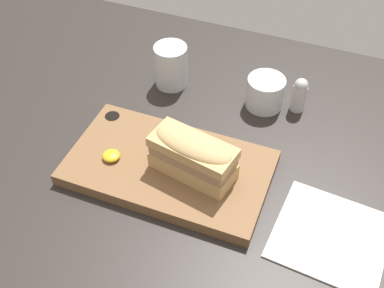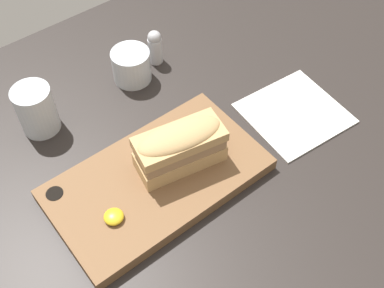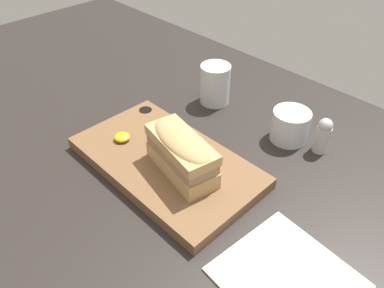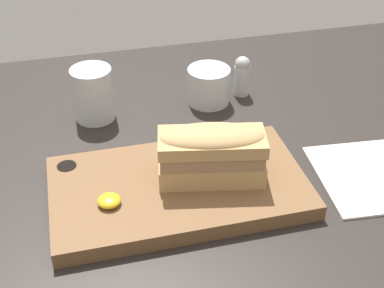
{
  "view_description": "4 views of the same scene",
  "coord_description": "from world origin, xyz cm",
  "px_view_note": "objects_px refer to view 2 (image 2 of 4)",
  "views": [
    {
      "loc": [
        22.46,
        -56.59,
        70.83
      ],
      "look_at": [
        1.55,
        -2.76,
        10.72
      ],
      "focal_mm": 45.0,
      "sensor_mm": 36.0,
      "label": 1
    },
    {
      "loc": [
        -27.41,
        -44.2,
        72.74
      ],
      "look_at": [
        4.5,
        -3.74,
        7.81
      ],
      "focal_mm": 45.0,
      "sensor_mm": 36.0,
      "label": 2
    },
    {
      "loc": [
        39.92,
        -37.9,
        51.95
      ],
      "look_at": [
        2.95,
        -1.82,
        10.33
      ],
      "focal_mm": 35.0,
      "sensor_mm": 36.0,
      "label": 3
    },
    {
      "loc": [
        -15.67,
        -62.71,
        53.95
      ],
      "look_at": [
        -0.02,
        -0.16,
        8.45
      ],
      "focal_mm": 50.0,
      "sensor_mm": 36.0,
      "label": 4
    }
  ],
  "objects_px": {
    "sandwich": "(180,146)",
    "salt_shaker": "(155,47)",
    "wine_glass": "(132,67)",
    "water_glass": "(37,112)",
    "serving_board": "(157,179)",
    "napkin": "(294,113)"
  },
  "relations": [
    {
      "from": "serving_board",
      "to": "napkin",
      "type": "distance_m",
      "value": 0.31
    },
    {
      "from": "water_glass",
      "to": "salt_shaker",
      "type": "relative_size",
      "value": 1.23
    },
    {
      "from": "water_glass",
      "to": "salt_shaker",
      "type": "distance_m",
      "value": 0.28
    },
    {
      "from": "napkin",
      "to": "wine_glass",
      "type": "bearing_deg",
      "value": 124.3
    },
    {
      "from": "wine_glass",
      "to": "water_glass",
      "type": "bearing_deg",
      "value": -178.88
    },
    {
      "from": "serving_board",
      "to": "salt_shaker",
      "type": "xyz_separation_m",
      "value": [
        0.18,
        0.26,
        0.03
      ]
    },
    {
      "from": "sandwich",
      "to": "serving_board",
      "type": "bearing_deg",
      "value": 176.84
    },
    {
      "from": "serving_board",
      "to": "sandwich",
      "type": "distance_m",
      "value": 0.08
    },
    {
      "from": "water_glass",
      "to": "wine_glass",
      "type": "xyz_separation_m",
      "value": [
        0.21,
        0.0,
        -0.01
      ]
    },
    {
      "from": "napkin",
      "to": "salt_shaker",
      "type": "xyz_separation_m",
      "value": [
        -0.12,
        0.3,
        0.04
      ]
    },
    {
      "from": "serving_board",
      "to": "wine_glass",
      "type": "distance_m",
      "value": 0.28
    },
    {
      "from": "sandwich",
      "to": "salt_shaker",
      "type": "distance_m",
      "value": 0.3
    },
    {
      "from": "sandwich",
      "to": "wine_glass",
      "type": "height_order",
      "value": "sandwich"
    },
    {
      "from": "sandwich",
      "to": "napkin",
      "type": "relative_size",
      "value": 0.83
    },
    {
      "from": "serving_board",
      "to": "water_glass",
      "type": "height_order",
      "value": "water_glass"
    },
    {
      "from": "water_glass",
      "to": "napkin",
      "type": "height_order",
      "value": "water_glass"
    },
    {
      "from": "sandwich",
      "to": "napkin",
      "type": "height_order",
      "value": "sandwich"
    },
    {
      "from": "serving_board",
      "to": "water_glass",
      "type": "relative_size",
      "value": 3.85
    },
    {
      "from": "wine_glass",
      "to": "salt_shaker",
      "type": "bearing_deg",
      "value": 10.44
    },
    {
      "from": "water_glass",
      "to": "wine_glass",
      "type": "relative_size",
      "value": 1.22
    },
    {
      "from": "serving_board",
      "to": "napkin",
      "type": "xyz_separation_m",
      "value": [
        0.31,
        -0.03,
        -0.01
      ]
    },
    {
      "from": "wine_glass",
      "to": "serving_board",
      "type": "bearing_deg",
      "value": -114.98
    }
  ]
}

